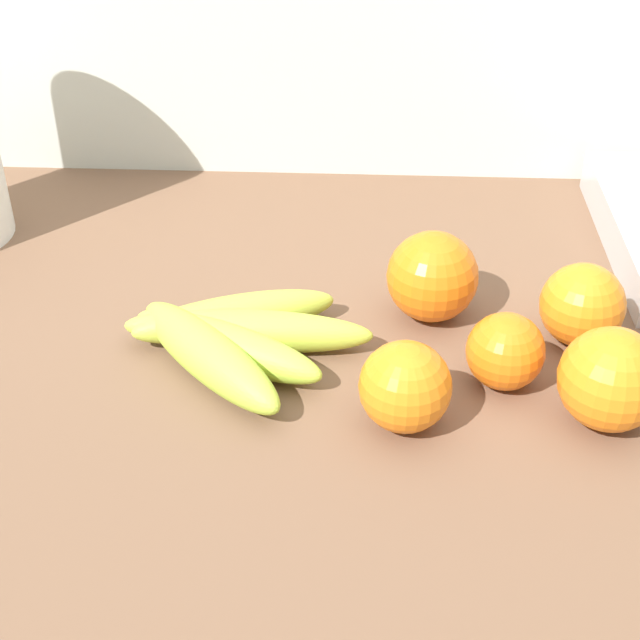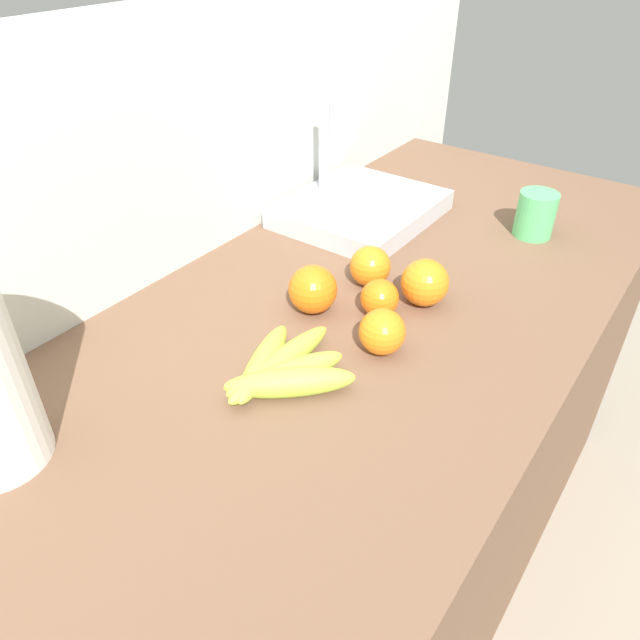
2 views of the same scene
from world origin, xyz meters
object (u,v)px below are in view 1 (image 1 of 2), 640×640
Objects in this scene: orange_right at (611,379)px; orange_back_right at (582,305)px; orange_front at (432,277)px; orange_far_right at (505,351)px; banana_bunch at (229,338)px; orange_back_left at (405,387)px.

orange_back_right is at bearing 90.97° from orange_right.
orange_back_right is 0.89× the size of orange_front.
orange_far_right is at bearing -138.65° from orange_back_right.
orange_back_left is (0.15, -0.08, 0.02)m from banana_bunch.
orange_far_right is at bearing 33.30° from orange_back_left.
orange_front is 1.01× the size of orange_right.
orange_back_left is (-0.03, -0.15, -0.01)m from orange_front.
orange_back_left is at bearing -100.48° from orange_front.
orange_right is at bearing 3.81° from orange_back_left.
orange_back_right is (0.07, 0.06, 0.00)m from orange_far_right.
orange_right reaches higher than orange_far_right.
orange_back_right is (0.31, 0.04, 0.02)m from banana_bunch.
orange_right is 0.16m from orange_back_left.
orange_far_right is at bearing -60.59° from orange_front.
orange_far_right is 0.10m from orange_back_left.
orange_right is (0.00, -0.11, 0.00)m from orange_back_right.
orange_back_right reaches higher than banana_bunch.
orange_right is at bearing -30.52° from orange_far_right.
orange_far_right is 0.11m from orange_front.
orange_far_right is at bearing 149.48° from orange_right.
orange_far_right is 0.88× the size of orange_back_right.
banana_bunch is 3.01× the size of orange_back_left.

